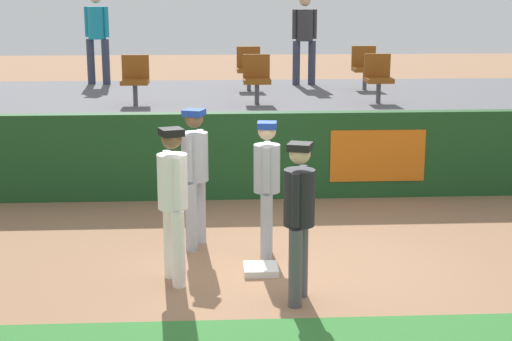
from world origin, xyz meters
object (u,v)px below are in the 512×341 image
object	(u,v)px
player_coach_visitor	(267,180)
seat_front_right	(378,76)
player_runner_visitor	(195,168)
first_base	(261,269)
player_fielder_home	(173,195)
spectator_capped	(304,33)
seat_back_right	(365,65)
seat_front_center	(257,76)
spectator_hooded	(97,31)
player_umpire	(299,211)
seat_back_center	(249,66)
seat_front_left	(135,77)

from	to	relation	value
player_coach_visitor	seat_front_right	world-z (taller)	seat_front_right
player_runner_visitor	first_base	bearing A→B (deg)	57.51
player_fielder_home	spectator_capped	distance (m)	8.11
first_base	seat_back_right	size ratio (longest dim) A/B	0.48
player_coach_visitor	spectator_capped	bearing A→B (deg)	175.42
first_base	seat_front_center	size ratio (longest dim) A/B	0.48
spectator_hooded	seat_front_right	bearing A→B (deg)	167.78
spectator_capped	seat_back_right	bearing A→B (deg)	138.04
seat_back_right	seat_front_center	world-z (taller)	same
first_base	player_umpire	size ratio (longest dim) A/B	0.23
player_runner_visitor	seat_back_right	distance (m)	6.52
player_umpire	seat_back_center	bearing A→B (deg)	-160.60
player_umpire	spectator_capped	world-z (taller)	spectator_capped
player_fielder_home	seat_front_right	world-z (taller)	seat_front_right
player_runner_visitor	seat_back_right	world-z (taller)	seat_back_right
player_runner_visitor	spectator_capped	world-z (taller)	spectator_capped
player_umpire	seat_back_center	world-z (taller)	seat_back_center
player_coach_visitor	seat_front_left	xyz separation A→B (m)	(-1.96, 4.25, 0.78)
seat_front_left	seat_back_center	bearing A→B (deg)	41.62
seat_back_center	player_fielder_home	bearing A→B (deg)	-99.70
seat_back_center	seat_front_left	xyz separation A→B (m)	(-2.03, -1.80, 0.00)
seat_front_center	seat_front_right	world-z (taller)	same
seat_back_right	seat_back_center	bearing A→B (deg)	-180.00
seat_front_right	seat_back_center	bearing A→B (deg)	140.27
player_coach_visitor	seat_front_right	xyz separation A→B (m)	(2.23, 4.25, 0.78)
seat_front_center	spectator_hooded	bearing A→B (deg)	136.36
player_coach_visitor	seat_back_center	distance (m)	6.10
player_fielder_home	player_umpire	bearing A→B (deg)	44.47
seat_front_center	spectator_capped	size ratio (longest dim) A/B	0.46
player_fielder_home	player_umpire	size ratio (longest dim) A/B	1.03
seat_back_center	spectator_hooded	bearing A→B (deg)	159.17
player_runner_visitor	seat_front_center	xyz separation A→B (m)	(1.00, 3.82, 0.73)
seat_front_center	seat_front_left	xyz separation A→B (m)	(-2.08, -0.00, -0.00)
player_fielder_home	player_coach_visitor	distance (m)	1.36
spectator_hooded	seat_front_center	bearing A→B (deg)	153.72
player_runner_visitor	seat_back_right	bearing A→B (deg)	169.82
seat_front_left	seat_front_center	bearing A→B (deg)	0.00
player_runner_visitor	seat_front_center	bearing A→B (deg)	-175.06
seat_front_center	seat_front_left	world-z (taller)	same
seat_front_center	seat_back_center	bearing A→B (deg)	91.67
first_base	seat_front_left	bearing A→B (deg)	111.03
seat_back_center	player_umpire	bearing A→B (deg)	-88.70
seat_front_center	player_runner_visitor	bearing A→B (deg)	-104.69
player_fielder_home	player_coach_visitor	world-z (taller)	player_fielder_home
first_base	seat_back_center	distance (m)	6.84
first_base	spectator_capped	bearing A→B (deg)	79.70
first_base	seat_front_left	distance (m)	5.44
first_base	seat_front_center	world-z (taller)	seat_front_center
seat_back_center	spectator_hooded	xyz separation A→B (m)	(-3.05, 1.16, 0.62)
player_runner_visitor	seat_front_right	distance (m)	4.98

